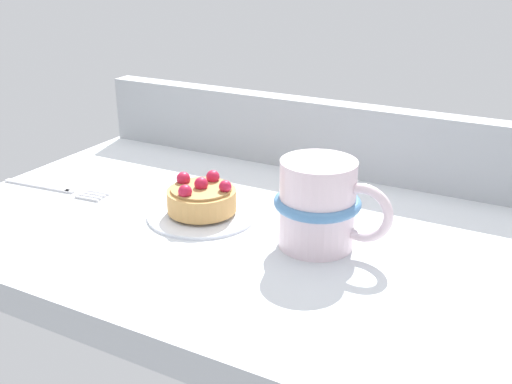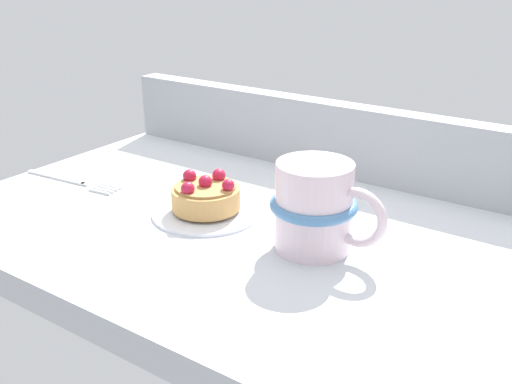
{
  "view_description": "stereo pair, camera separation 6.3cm",
  "coord_description": "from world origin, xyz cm",
  "px_view_note": "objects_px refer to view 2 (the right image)",
  "views": [
    {
      "loc": [
        29.95,
        -52.24,
        28.41
      ],
      "look_at": [
        2.38,
        -0.78,
        4.44
      ],
      "focal_mm": 41.52,
      "sensor_mm": 36.0,
      "label": 1
    },
    {
      "loc": [
        35.34,
        -48.97,
        28.41
      ],
      "look_at": [
        2.38,
        -0.78,
        4.44
      ],
      "focal_mm": 41.52,
      "sensor_mm": 36.0,
      "label": 2
    }
  ],
  "objects_px": {
    "raspberry_tart": "(206,195)",
    "coffee_mug": "(316,207)",
    "dessert_plate": "(206,211)",
    "dessert_fork": "(72,180)"
  },
  "relations": [
    {
      "from": "dessert_fork",
      "to": "dessert_plate",
      "type": "bearing_deg",
      "value": 6.09
    },
    {
      "from": "dessert_plate",
      "to": "raspberry_tart",
      "type": "relative_size",
      "value": 1.6
    },
    {
      "from": "dessert_plate",
      "to": "dessert_fork",
      "type": "height_order",
      "value": "dessert_plate"
    },
    {
      "from": "coffee_mug",
      "to": "dessert_fork",
      "type": "relative_size",
      "value": 0.79
    },
    {
      "from": "dessert_plate",
      "to": "dessert_fork",
      "type": "relative_size",
      "value": 0.81
    },
    {
      "from": "dessert_plate",
      "to": "dessert_fork",
      "type": "xyz_separation_m",
      "value": [
        -0.21,
        -0.02,
        -0.0
      ]
    },
    {
      "from": "raspberry_tart",
      "to": "coffee_mug",
      "type": "xyz_separation_m",
      "value": [
        0.15,
        -0.01,
        0.02
      ]
    },
    {
      "from": "raspberry_tart",
      "to": "coffee_mug",
      "type": "relative_size",
      "value": 0.64
    },
    {
      "from": "raspberry_tart",
      "to": "coffee_mug",
      "type": "bearing_deg",
      "value": -1.98
    },
    {
      "from": "coffee_mug",
      "to": "dessert_fork",
      "type": "bearing_deg",
      "value": -177.21
    }
  ]
}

